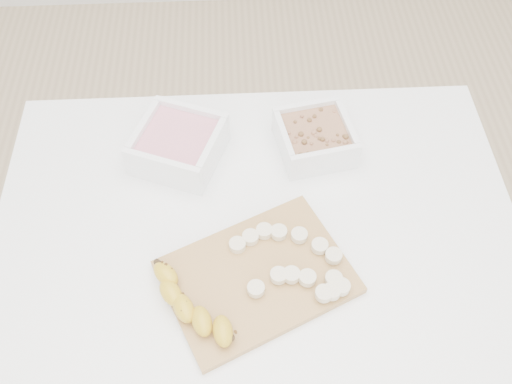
{
  "coord_description": "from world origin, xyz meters",
  "views": [
    {
      "loc": [
        -0.03,
        -0.59,
        1.66
      ],
      "look_at": [
        0.0,
        0.03,
        0.81
      ],
      "focal_mm": 40.0,
      "sensor_mm": 36.0,
      "label": 1
    }
  ],
  "objects_px": {
    "banana": "(192,306)",
    "table": "(257,249)",
    "cutting_board": "(257,277)",
    "bowl_yogurt": "(179,144)",
    "bowl_granola": "(315,138)"
  },
  "relations": [
    {
      "from": "banana",
      "to": "table",
      "type": "bearing_deg",
      "value": 26.39
    },
    {
      "from": "table",
      "to": "cutting_board",
      "type": "distance_m",
      "value": 0.16
    },
    {
      "from": "bowl_yogurt",
      "to": "banana",
      "type": "distance_m",
      "value": 0.35
    },
    {
      "from": "banana",
      "to": "cutting_board",
      "type": "bearing_deg",
      "value": -1.7
    },
    {
      "from": "banana",
      "to": "bowl_granola",
      "type": "bearing_deg",
      "value": 25.25
    },
    {
      "from": "table",
      "to": "bowl_granola",
      "type": "bearing_deg",
      "value": 54.59
    },
    {
      "from": "cutting_board",
      "to": "banana",
      "type": "xyz_separation_m",
      "value": [
        -0.11,
        -0.06,
        0.02
      ]
    },
    {
      "from": "table",
      "to": "bowl_granola",
      "type": "distance_m",
      "value": 0.26
    },
    {
      "from": "bowl_granola",
      "to": "cutting_board",
      "type": "distance_m",
      "value": 0.33
    },
    {
      "from": "table",
      "to": "banana",
      "type": "distance_m",
      "value": 0.25
    },
    {
      "from": "table",
      "to": "cutting_board",
      "type": "height_order",
      "value": "cutting_board"
    },
    {
      "from": "cutting_board",
      "to": "bowl_granola",
      "type": "bearing_deg",
      "value": 65.92
    },
    {
      "from": "bowl_granola",
      "to": "banana",
      "type": "bearing_deg",
      "value": -124.31
    },
    {
      "from": "cutting_board",
      "to": "banana",
      "type": "distance_m",
      "value": 0.13
    },
    {
      "from": "table",
      "to": "bowl_yogurt",
      "type": "height_order",
      "value": "bowl_yogurt"
    }
  ]
}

